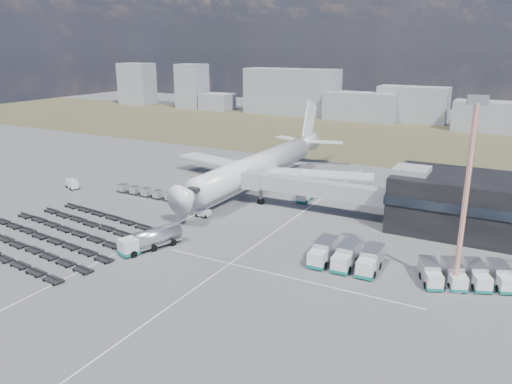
% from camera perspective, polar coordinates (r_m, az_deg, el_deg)
% --- Properties ---
extents(ground, '(420.00, 420.00, 0.00)m').
position_cam_1_polar(ground, '(91.37, -8.98, -4.24)').
color(ground, '#565659').
rests_on(ground, ground).
extents(grass_strip, '(420.00, 90.00, 0.01)m').
position_cam_1_polar(grass_strip, '(187.83, 11.80, 6.31)').
color(grass_strip, brown).
rests_on(grass_strip, ground).
extents(lane_markings, '(47.12, 110.00, 0.01)m').
position_cam_1_polar(lane_markings, '(88.47, -2.74, -4.75)').
color(lane_markings, silver).
rests_on(lane_markings, ground).
extents(terminal, '(30.40, 16.40, 11.00)m').
position_cam_1_polar(terminal, '(95.34, 24.28, -1.32)').
color(terminal, black).
rests_on(terminal, ground).
extents(jet_bridge, '(30.30, 3.80, 7.05)m').
position_cam_1_polar(jet_bridge, '(98.98, 5.50, 0.59)').
color(jet_bridge, '#939399').
rests_on(jet_bridge, ground).
extents(airliner, '(51.59, 64.53, 17.62)m').
position_cam_1_polar(airliner, '(115.98, 0.59, 3.15)').
color(airliner, silver).
rests_on(airliner, ground).
extents(skyline, '(290.32, 26.68, 22.59)m').
position_cam_1_polar(skyline, '(225.62, 15.31, 10.06)').
color(skyline, gray).
rests_on(skyline, ground).
extents(fuel_tanker, '(6.15, 10.87, 3.42)m').
position_cam_1_polar(fuel_tanker, '(83.02, -11.97, -5.30)').
color(fuel_tanker, silver).
rests_on(fuel_tanker, ground).
extents(pushback_tug, '(3.07, 1.99, 1.34)m').
position_cam_1_polar(pushback_tug, '(97.11, -6.08, -2.45)').
color(pushback_tug, silver).
rests_on(pushback_tug, ground).
extents(utility_van, '(4.23, 3.14, 2.09)m').
position_cam_1_polar(utility_van, '(122.82, -20.27, 0.83)').
color(utility_van, silver).
rests_on(utility_van, ground).
extents(catering_truck, '(2.74, 5.67, 2.52)m').
position_cam_1_polar(catering_truck, '(106.74, 5.63, -0.34)').
color(catering_truck, silver).
rests_on(catering_truck, ground).
extents(service_trucks_near, '(10.11, 7.77, 3.00)m').
position_cam_1_polar(service_trucks_near, '(76.48, 10.26, -7.20)').
color(service_trucks_near, silver).
rests_on(service_trucks_near, ground).
extents(service_trucks_far, '(13.30, 10.52, 2.60)m').
position_cam_1_polar(service_trucks_far, '(75.89, 22.81, -8.67)').
color(service_trucks_far, silver).
rests_on(service_trucks_far, ground).
extents(uld_row, '(16.17, 2.00, 1.77)m').
position_cam_1_polar(uld_row, '(111.69, -12.46, -0.01)').
color(uld_row, black).
rests_on(uld_row, ground).
extents(baggage_dollies, '(35.29, 27.31, 0.76)m').
position_cam_1_polar(baggage_dollies, '(93.41, -21.69, -4.54)').
color(baggage_dollies, black).
rests_on(baggage_dollies, ground).
extents(floodlight_mast, '(2.50, 2.02, 26.18)m').
position_cam_1_polar(floodlight_mast, '(69.40, 22.83, -0.64)').
color(floodlight_mast, '#BE3D1E').
rests_on(floodlight_mast, ground).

